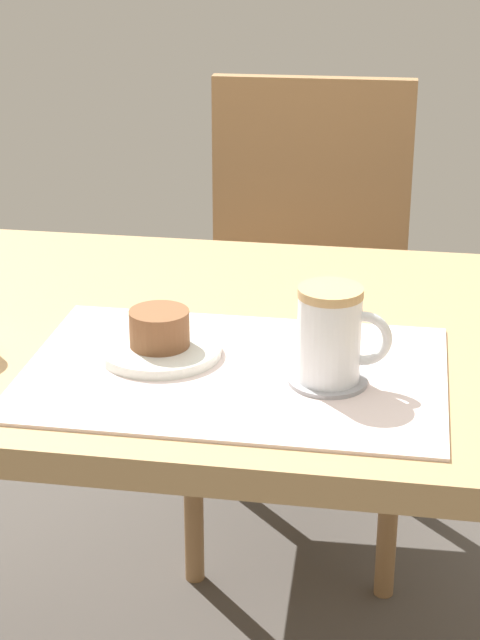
{
  "coord_description": "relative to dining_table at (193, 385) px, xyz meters",
  "views": [
    {
      "loc": [
        0.26,
        -1.22,
        1.22
      ],
      "look_at": [
        0.08,
        -0.09,
        0.75
      ],
      "focal_mm": 60.0,
      "sensor_mm": 36.0,
      "label": 1
    }
  ],
  "objects": [
    {
      "name": "placemat",
      "position": [
        0.08,
        -0.13,
        0.09
      ],
      "size": [
        0.48,
        0.33,
        0.0
      ],
      "primitive_type": "cube",
      "color": "silver",
      "rests_on": "dining_table"
    },
    {
      "name": "pastry",
      "position": [
        -0.02,
        -0.1,
        0.12
      ],
      "size": [
        0.07,
        0.07,
        0.04
      ],
      "primitive_type": "cylinder",
      "color": "brown",
      "rests_on": "pastry_plate"
    },
    {
      "name": "dining_table",
      "position": [
        0.0,
        0.0,
        0.0
      ],
      "size": [
        1.15,
        0.68,
        0.7
      ],
      "color": "tan",
      "rests_on": "ground_plane"
    },
    {
      "name": "coffee_coaster",
      "position": [
        0.18,
        -0.15,
        0.09
      ],
      "size": [
        0.09,
        0.09,
        0.0
      ],
      "primitive_type": "cylinder",
      "color": "#99999E",
      "rests_on": "placemat"
    },
    {
      "name": "wooden_chair",
      "position": [
        0.07,
        0.69,
        -0.13
      ],
      "size": [
        0.43,
        0.43,
        0.88
      ],
      "rotation": [
        0.0,
        0.0,
        3.17
      ],
      "color": "#997047",
      "rests_on": "ground_plane"
    },
    {
      "name": "coffee_mug",
      "position": [
        0.19,
        -0.15,
        0.15
      ],
      "size": [
        0.1,
        0.07,
        0.11
      ],
      "color": "white",
      "rests_on": "coffee_coaster"
    },
    {
      "name": "pastry_plate",
      "position": [
        -0.02,
        -0.1,
        0.09
      ],
      "size": [
        0.14,
        0.14,
        0.01
      ],
      "primitive_type": "cylinder",
      "color": "silver",
      "rests_on": "placemat"
    }
  ]
}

